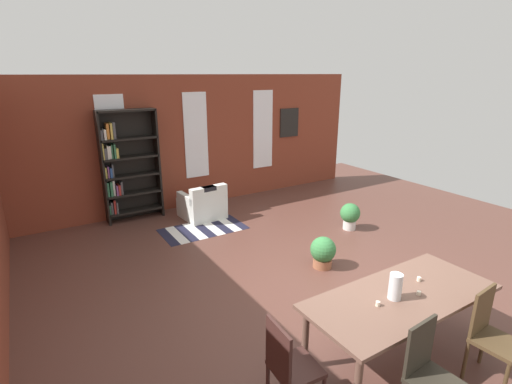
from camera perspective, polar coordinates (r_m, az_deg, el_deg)
The scene contains 19 objects.
ground_plane at distance 5.59m, azimuth 10.85°, elevation -14.63°, with size 11.70×11.70×0.00m, color brown.
back_wall_brick at distance 8.76m, azimuth -9.12°, elevation 7.46°, with size 8.60×0.12×2.91m, color brown.
window_pane_0 at distance 8.17m, azimuth -20.58°, elevation 6.89°, with size 0.55×0.02×1.89m, color white.
window_pane_1 at distance 8.68m, azimuth -8.99°, elevation 8.34°, with size 0.55×0.02×1.89m, color white.
window_pane_2 at distance 9.49m, azimuth 1.03°, elevation 9.32°, with size 0.55×0.02×1.89m, color white.
dining_table at distance 4.41m, azimuth 20.94°, elevation -15.00°, with size 2.15×0.92×0.73m.
vase_on_table at distance 4.21m, azimuth 20.16°, elevation -13.15°, with size 0.13×0.13×0.28m, color silver.
tealight_candle_0 at distance 4.68m, azimuth 23.22°, elevation -11.91°, with size 0.04×0.04×0.05m, color silver.
tealight_candle_1 at distance 4.42m, azimuth 23.21°, elevation -13.76°, with size 0.04×0.04×0.04m, color silver.
tealight_candle_2 at distance 4.10m, azimuth 17.79°, elevation -15.67°, with size 0.04×0.04×0.05m, color silver.
dining_chair_head_left at distance 3.63m, azimuth 4.96°, elevation -24.47°, with size 0.43×0.43×0.95m.
dining_chair_near_right at distance 4.56m, azimuth 31.73°, elevation -17.59°, with size 0.43×0.43×0.95m.
dining_chair_near_left at distance 3.85m, azimuth 24.50°, elevation -23.41°, with size 0.42×0.42×0.95m.
bookshelf_tall at distance 8.11m, azimuth -18.92°, elevation 3.78°, with size 1.14×0.30×2.27m.
armchair_white at distance 8.09m, azimuth -7.97°, elevation -1.95°, with size 0.86×0.86×0.75m.
potted_plant_by_shelf at distance 6.11m, azimuth 10.01°, elevation -8.78°, with size 0.40×0.40×0.50m.
potted_plant_corner at distance 7.64m, azimuth 13.91°, elevation -3.35°, with size 0.39×0.39×0.53m.
striped_rug at distance 7.59m, azimuth -7.91°, elevation -5.50°, with size 1.63×0.89×0.01m.
framed_picture at distance 9.93m, azimuth 5.00°, elevation 10.31°, with size 0.56×0.03×0.72m, color black.
Camera 1 is at (-3.31, -3.42, 2.93)m, focal length 26.69 mm.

